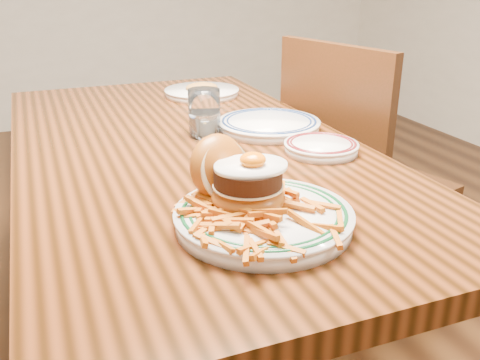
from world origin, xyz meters
name	(u,v)px	position (x,y,z in m)	size (l,w,h in m)	color
table	(188,175)	(0.00, 0.00, 0.66)	(0.85, 1.60, 0.75)	black
chair_right	(355,176)	(0.62, 0.13, 0.52)	(0.55, 0.55, 0.97)	#3A190C
main_plate	(256,202)	(-0.01, -0.49, 0.79)	(0.32, 0.34, 0.15)	white
side_plate	(321,146)	(0.29, -0.19, 0.77)	(0.18, 0.19, 0.03)	white
rear_plate	(269,124)	(0.25, 0.03, 0.77)	(0.29, 0.29, 0.03)	white
water_glass	(204,116)	(0.06, 0.05, 0.81)	(0.09, 0.09, 0.13)	white
far_plate	(202,92)	(0.20, 0.50, 0.77)	(0.26, 0.26, 0.05)	white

